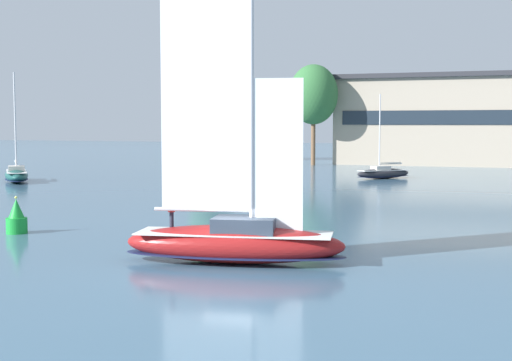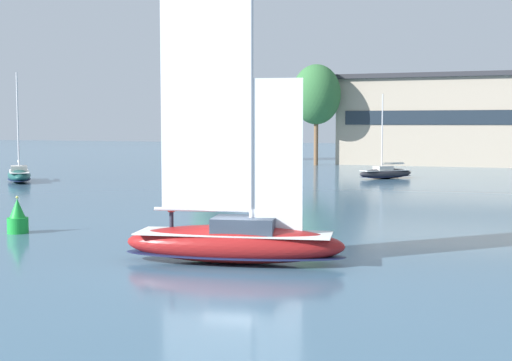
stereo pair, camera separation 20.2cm
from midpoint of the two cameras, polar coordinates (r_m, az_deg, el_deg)
ground_plane at (r=33.06m, az=-1.61°, el=-6.58°), size 400.00×400.00×0.00m
waterfront_building at (r=117.53m, az=14.70°, el=4.73°), size 31.88×17.40×14.00m
tree_shore_left at (r=121.56m, az=-3.33°, el=7.09°), size 8.16×8.16×16.80m
tree_shore_center at (r=110.34m, az=4.90°, el=6.85°), size 7.52×7.52×15.47m
sailboat_main at (r=32.86m, az=-1.59°, el=-4.67°), size 10.67×4.69×14.18m
sailboat_moored_near_marina at (r=103.59m, az=-6.16°, el=1.32°), size 5.18×6.00×8.58m
sailboat_moored_mid_channel at (r=82.72m, az=-18.36°, el=0.46°), size 7.39×8.27×11.95m
sailboat_moored_outer_mooring at (r=84.40m, az=10.39°, el=0.60°), size 6.48×6.44×9.82m
channel_buoy at (r=43.93m, az=-18.41°, el=-2.89°), size 1.21×1.21×2.18m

